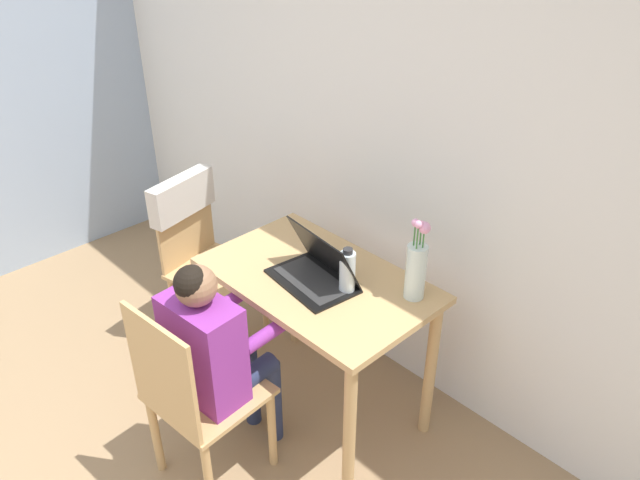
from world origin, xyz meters
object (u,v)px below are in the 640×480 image
at_px(person_seated, 215,347).
at_px(water_bottle, 347,272).
at_px(chair_spare, 196,234).
at_px(flower_vase, 416,266).
at_px(laptop, 317,269).
at_px(chair_occupied, 194,397).

relative_size(person_seated, water_bottle, 5.13).
distance_m(chair_spare, person_seated, 0.93).
xyz_separation_m(chair_spare, person_seated, (0.81, -0.46, 0.03)).
relative_size(chair_spare, flower_vase, 2.54).
relative_size(chair_spare, person_seated, 0.87).
bearing_deg(flower_vase, person_seated, -121.64).
bearing_deg(person_seated, flower_vase, -126.15).
relative_size(chair_spare, water_bottle, 4.49).
bearing_deg(person_seated, laptop, -102.09).
relative_size(person_seated, flower_vase, 2.91).
height_order(chair_spare, flower_vase, flower_vase).
xyz_separation_m(chair_occupied, laptop, (0.05, 0.61, 0.34)).
xyz_separation_m(chair_occupied, person_seated, (-0.01, 0.12, 0.17)).
xyz_separation_m(chair_spare, flower_vase, (1.23, 0.22, 0.29)).
bearing_deg(chair_spare, person_seated, -132.73).
distance_m(person_seated, laptop, 0.52).
xyz_separation_m(chair_spare, laptop, (0.87, 0.02, 0.20)).
height_order(chair_occupied, person_seated, person_seated).
height_order(laptop, flower_vase, flower_vase).
bearing_deg(chair_occupied, flower_vase, -121.58).
relative_size(chair_spare, laptop, 2.26).
bearing_deg(chair_occupied, water_bottle, -112.02).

